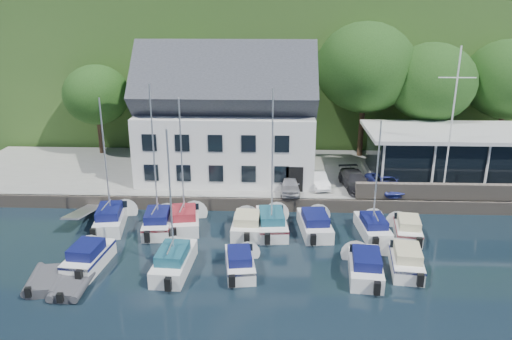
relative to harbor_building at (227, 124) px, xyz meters
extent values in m
plane|color=black|center=(7.00, -16.50, -5.35)|extent=(180.00, 180.00, 0.00)
cube|color=gray|center=(7.00, 1.00, -4.85)|extent=(60.00, 13.00, 1.00)
cube|color=#665D52|center=(7.00, -5.50, -4.85)|extent=(60.00, 0.30, 1.00)
cube|color=#31511E|center=(7.00, 45.50, 2.65)|extent=(160.00, 75.00, 16.00)
cube|color=#665D52|center=(19.00, -5.10, -3.75)|extent=(18.00, 0.50, 1.20)
imported|color=#AFAFB4|center=(5.14, -4.06, -3.73)|extent=(1.53, 3.67, 1.24)
imported|color=white|center=(7.40, -2.79, -3.77)|extent=(1.80, 3.65, 1.15)
imported|color=#2A292E|center=(10.26, -3.03, -3.70)|extent=(2.42, 4.67, 1.30)
imported|color=#303992|center=(12.58, -3.50, -3.71)|extent=(2.36, 3.99, 1.28)
camera|label=1|loc=(3.98, -39.91, 9.52)|focal=35.00mm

